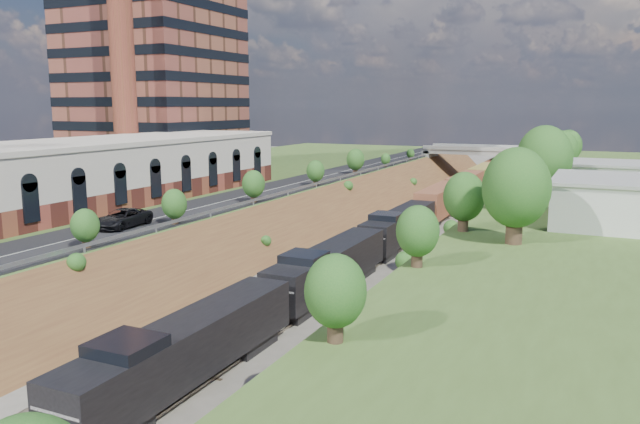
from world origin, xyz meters
TOP-DOWN VIEW (x-y plane):
  - platform_left at (-33.00, 60.00)m, footprint 44.00×180.00m
  - embankment_left at (-11.00, 60.00)m, footprint 10.00×180.00m
  - embankment_right at (11.00, 60.00)m, footprint 10.00×180.00m
  - rail_left_track at (-2.60, 60.00)m, footprint 1.58×180.00m
  - rail_right_track at (2.60, 60.00)m, footprint 1.58×180.00m
  - road at (-15.50, 60.00)m, footprint 8.00×180.00m
  - guardrail at (-11.40, 59.80)m, footprint 0.10×171.00m
  - commercial_building at (-28.00, 38.00)m, footprint 14.30×62.30m
  - smokestack at (-36.00, 56.00)m, footprint 3.20×3.20m
  - overpass at (0.00, 122.00)m, footprint 24.50×8.30m
  - white_building_near at (23.50, 52.00)m, footprint 9.00×12.00m
  - white_building_far at (23.00, 74.00)m, footprint 8.00×10.00m
  - tree_right_large at (17.00, 40.00)m, footprint 5.25×5.25m
  - tree_left_crest at (-11.80, 20.00)m, footprint 2.45×2.45m
  - freight_train at (2.60, 89.56)m, footprint 3.11×158.06m
  - suv at (-15.29, 31.93)m, footprint 3.01×5.97m

SIDE VIEW (x-z plane):
  - embankment_left at x=-11.00m, z-range -5.00..5.00m
  - embankment_right at x=11.00m, z-range -5.00..5.00m
  - rail_left_track at x=-2.60m, z-range 0.00..0.18m
  - rail_right_track at x=2.60m, z-range 0.00..0.18m
  - platform_left at x=-33.00m, z-range 0.00..5.00m
  - freight_train at x=2.60m, z-range 0.33..4.96m
  - overpass at x=0.00m, z-range 1.22..8.62m
  - road at x=-15.50m, z-range 5.00..5.10m
  - guardrail at x=-11.40m, z-range 5.20..5.90m
  - suv at x=-15.29m, z-range 5.10..6.72m
  - white_building_far at x=23.00m, z-range 5.00..8.60m
  - white_building_near at x=23.50m, z-range 5.00..9.00m
  - tree_left_crest at x=-11.80m, z-range 5.26..8.82m
  - commercial_building at x=-28.00m, z-range 5.01..12.01m
  - tree_right_large at x=17.00m, z-range 5.58..13.19m
  - smokestack at x=-36.00m, z-range 5.00..45.00m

